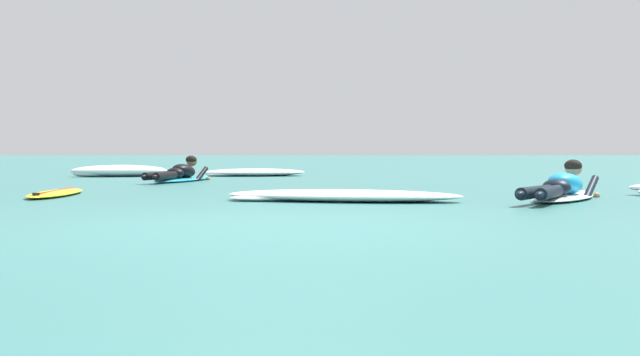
# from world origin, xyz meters

# --- Properties ---
(ground_plane) EXTENTS (120.00, 120.00, 0.00)m
(ground_plane) POSITION_xyz_m (0.00, 10.00, 0.00)
(ground_plane) COLOR #387A75
(surfer_near) EXTENTS (1.57, 2.44, 0.54)m
(surfer_near) POSITION_xyz_m (3.18, 3.31, 0.14)
(surfer_near) COLOR white
(surfer_near) RESTS_ON ground
(surfer_far) EXTENTS (0.94, 2.72, 0.53)m
(surfer_far) POSITION_xyz_m (-2.67, 8.64, 0.14)
(surfer_far) COLOR #2DB2D1
(surfer_far) RESTS_ON ground
(drifting_surfboard) EXTENTS (0.68, 2.11, 0.16)m
(drifting_surfboard) POSITION_xyz_m (-3.32, 4.01, 0.03)
(drifting_surfboard) COLOR yellow
(drifting_surfboard) RESTS_ON ground
(whitewater_mid_left) EXTENTS (2.93, 1.21, 0.14)m
(whitewater_mid_left) POSITION_xyz_m (0.55, 3.06, 0.07)
(whitewater_mid_left) COLOR white
(whitewater_mid_left) RESTS_ON ground
(whitewater_back) EXTENTS (2.28, 1.43, 0.26)m
(whitewater_back) POSITION_xyz_m (-4.65, 11.35, 0.12)
(whitewater_back) COLOR white
(whitewater_back) RESTS_ON ground
(whitewater_far_band) EXTENTS (2.46, 1.42, 0.17)m
(whitewater_far_band) POSITION_xyz_m (-1.66, 11.87, 0.08)
(whitewater_far_band) COLOR white
(whitewater_far_band) RESTS_ON ground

